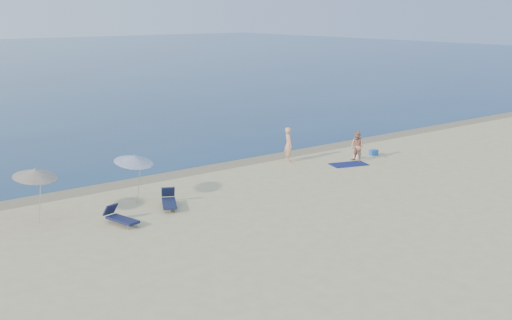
{
  "coord_description": "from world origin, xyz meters",
  "views": [
    {
      "loc": [
        -20.32,
        -8.28,
        8.27
      ],
      "look_at": [
        -1.4,
        16.0,
        1.0
      ],
      "focal_mm": 45.0,
      "sensor_mm": 36.0,
      "label": 1
    }
  ],
  "objects": [
    {
      "name": "white_bag",
      "position": [
        5.94,
        16.11,
        0.14
      ],
      "size": [
        0.41,
        0.38,
        0.28
      ],
      "primitive_type": "cube",
      "rotation": [
        0.0,
        0.0,
        0.35
      ],
      "color": "white",
      "rests_on": "ground"
    },
    {
      "name": "wet_sand_strip",
      "position": [
        0.0,
        19.4,
        0.0
      ],
      "size": [
        240.0,
        1.6,
        0.0
      ],
      "primitive_type": "cube",
      "color": "#847254",
      "rests_on": "ground"
    },
    {
      "name": "person_right",
      "position": [
        5.44,
        15.64,
        0.85
      ],
      "size": [
        0.7,
        0.87,
        1.71
      ],
      "primitive_type": "imported",
      "rotation": [
        0.0,
        0.0,
        -1.51
      ],
      "color": "tan",
      "rests_on": "ground"
    },
    {
      "name": "blue_cooler",
      "position": [
        7.35,
        16.12,
        0.16
      ],
      "size": [
        0.51,
        0.42,
        0.32
      ],
      "primitive_type": "cube",
      "rotation": [
        0.0,
        0.0,
        -0.25
      ],
      "color": "#2158B3",
      "rests_on": "ground"
    },
    {
      "name": "beach_towel",
      "position": [
        4.52,
        15.36,
        0.02
      ],
      "size": [
        2.23,
        1.65,
        0.03
      ],
      "primitive_type": "cube",
      "rotation": [
        0.0,
        0.0,
        -0.3
      ],
      "color": "#0F164D",
      "rests_on": "ground"
    },
    {
      "name": "person_left",
      "position": [
        2.39,
        17.94,
        0.97
      ],
      "size": [
        0.71,
        0.83,
        1.93
      ],
      "primitive_type": "imported",
      "rotation": [
        0.0,
        0.0,
        1.14
      ],
      "color": "#DFA07D",
      "rests_on": "ground"
    },
    {
      "name": "umbrella_near",
      "position": [
        -7.87,
        16.29,
        1.92
      ],
      "size": [
        2.1,
        2.12,
        2.27
      ],
      "rotation": [
        0.0,
        0.0,
        0.25
      ],
      "color": "silver",
      "rests_on": "ground"
    },
    {
      "name": "umbrella_far",
      "position": [
        -12.21,
        16.22,
        1.99
      ],
      "size": [
        2.17,
        2.19,
        2.33
      ],
      "rotation": [
        0.0,
        0.0,
        0.31
      ],
      "color": "silver",
      "rests_on": "ground"
    },
    {
      "name": "lounger_right",
      "position": [
        -7.16,
        14.64,
        0.28
      ],
      "size": [
        1.31,
        1.81,
        0.77
      ],
      "rotation": [
        0.0,
        0.0,
        -0.48
      ],
      "color": "#161D3D",
      "rests_on": "ground"
    },
    {
      "name": "lounger_left",
      "position": [
        -9.79,
        13.92,
        0.27
      ],
      "size": [
        0.89,
        1.73,
        0.73
      ],
      "rotation": [
        0.0,
        0.0,
        0.22
      ],
      "color": "#161B3E",
      "rests_on": "ground"
    }
  ]
}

